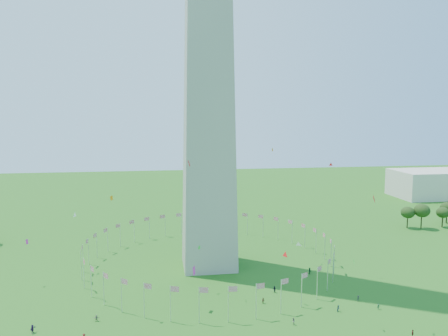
{
  "coord_description": "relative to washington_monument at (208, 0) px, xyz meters",
  "views": [
    {
      "loc": [
        -15.88,
        -88.1,
        49.7
      ],
      "look_at": [
        2.73,
        35.0,
        34.29
      ],
      "focal_mm": 35.0,
      "sensor_mm": 36.0,
      "label": 1
    }
  ],
  "objects": [
    {
      "name": "gov_building_east_a",
      "position": [
        150.0,
        100.0,
        -76.5
      ],
      "size": [
        50.0,
        30.0,
        16.0
      ],
      "primitive_type": "cube",
      "color": "beige",
      "rests_on": "ground"
    },
    {
      "name": "kites_aloft",
      "position": [
        4.49,
        -25.5,
        -64.58
      ],
      "size": [
        123.31,
        62.48,
        29.37
      ],
      "color": "white",
      "rests_on": "ground"
    },
    {
      "name": "flag_ring",
      "position": [
        -0.0,
        0.0,
        -80.0
      ],
      "size": [
        80.24,
        80.24,
        9.0
      ],
      "color": "silver",
      "rests_on": "ground"
    },
    {
      "name": "crowd",
      "position": [
        6.03,
        -43.25,
        -83.61
      ],
      "size": [
        86.05,
        78.77,
        1.95
      ],
      "color": "#20244B",
      "rests_on": "ground"
    },
    {
      "name": "washington_monument",
      "position": [
        0.0,
        0.0,
        0.0
      ],
      "size": [
        16.8,
        16.8,
        169.0
      ],
      "primitive_type": null,
      "color": "#A5A193",
      "rests_on": "ground"
    }
  ]
}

